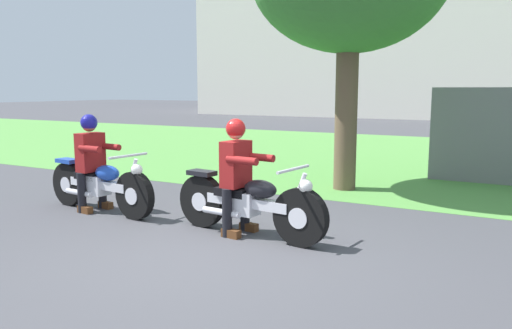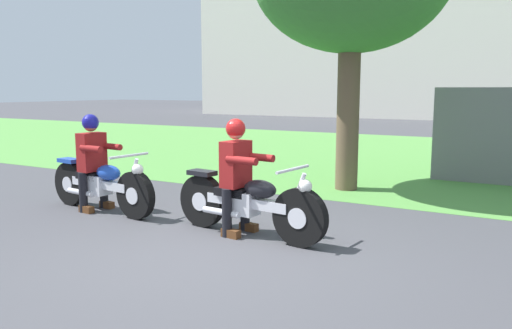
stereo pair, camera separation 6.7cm
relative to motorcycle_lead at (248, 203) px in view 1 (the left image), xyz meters
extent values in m
plane|color=#424247|center=(0.06, -0.85, -0.41)|extent=(120.00, 120.00, 0.00)
cube|color=#549342|center=(0.06, 8.35, -0.40)|extent=(60.00, 12.00, 0.01)
cylinder|color=black|center=(0.72, -0.08, -0.07)|extent=(0.68, 0.19, 0.68)
cylinder|color=silver|center=(0.72, -0.08, -0.07)|extent=(0.25, 0.17, 0.24)
cylinder|color=black|center=(-0.73, 0.08, -0.07)|extent=(0.68, 0.19, 0.68)
cylinder|color=silver|center=(-0.73, 0.08, -0.07)|extent=(0.25, 0.17, 0.24)
cube|color=silver|center=(-0.01, 0.00, 0.01)|extent=(1.18, 0.27, 0.12)
cube|color=silver|center=(-0.06, 0.01, -0.01)|extent=(0.34, 0.27, 0.28)
ellipsoid|color=black|center=(0.17, -0.02, 0.19)|extent=(0.46, 0.29, 0.22)
cube|color=black|center=(-0.22, 0.03, 0.11)|extent=(0.46, 0.29, 0.10)
cube|color=black|center=(-0.73, 0.08, 0.30)|extent=(0.38, 0.24, 0.06)
cylinder|color=silver|center=(0.67, -0.07, 0.18)|extent=(0.26, 0.08, 0.53)
cylinder|color=silver|center=(0.62, -0.07, 0.47)|extent=(0.11, 0.66, 0.04)
sphere|color=white|center=(0.78, -0.08, 0.29)|extent=(0.16, 0.16, 0.16)
cylinder|color=silver|center=(-0.32, -0.10, -0.13)|extent=(0.56, 0.14, 0.08)
cylinder|color=black|center=(-0.16, 0.20, -0.11)|extent=(0.12, 0.12, 0.59)
cube|color=#593319|center=(-0.11, 0.20, -0.36)|extent=(0.25, 0.13, 0.10)
cylinder|color=black|center=(-0.20, -0.16, -0.11)|extent=(0.12, 0.12, 0.59)
cube|color=#593319|center=(-0.14, -0.16, -0.36)|extent=(0.25, 0.13, 0.10)
cube|color=maroon|center=(-0.18, 0.02, 0.46)|extent=(0.26, 0.40, 0.56)
cylinder|color=maroon|center=(0.05, 0.17, 0.54)|extent=(0.43, 0.14, 0.09)
cylinder|color=maroon|center=(0.02, -0.17, 0.54)|extent=(0.43, 0.14, 0.09)
sphere|color=#D8A884|center=(-0.18, 0.02, 0.86)|extent=(0.20, 0.20, 0.20)
sphere|color=#B21919|center=(-0.18, 0.02, 0.89)|extent=(0.24, 0.24, 0.24)
cylinder|color=black|center=(-1.75, -0.06, -0.08)|extent=(0.67, 0.19, 0.66)
cylinder|color=silver|center=(-1.75, -0.06, -0.08)|extent=(0.24, 0.16, 0.23)
cylinder|color=black|center=(-3.22, 0.10, -0.08)|extent=(0.67, 0.19, 0.66)
cylinder|color=silver|center=(-3.22, 0.10, -0.08)|extent=(0.24, 0.16, 0.23)
cube|color=silver|center=(-2.49, 0.02, 0.00)|extent=(1.19, 0.27, 0.12)
cube|color=silver|center=(-2.54, 0.03, -0.02)|extent=(0.34, 0.27, 0.28)
ellipsoid|color=#1E47B2|center=(-2.31, 0.00, 0.18)|extent=(0.46, 0.29, 0.22)
cube|color=black|center=(-2.71, 0.05, 0.10)|extent=(0.46, 0.29, 0.10)
cube|color=#1E47B2|center=(-3.22, 0.10, 0.28)|extent=(0.38, 0.24, 0.06)
cylinder|color=silver|center=(-1.80, -0.05, 0.17)|extent=(0.26, 0.08, 0.53)
cylinder|color=silver|center=(-1.85, -0.05, 0.46)|extent=(0.11, 0.66, 0.04)
sphere|color=white|center=(-1.69, -0.06, 0.28)|extent=(0.16, 0.16, 0.16)
cylinder|color=silver|center=(-2.80, -0.08, -0.14)|extent=(0.56, 0.14, 0.08)
cylinder|color=black|center=(-2.65, 0.22, -0.12)|extent=(0.12, 0.12, 0.58)
cube|color=#593319|center=(-2.59, 0.22, -0.36)|extent=(0.25, 0.13, 0.10)
cylinder|color=black|center=(-2.69, -0.14, -0.12)|extent=(0.12, 0.12, 0.58)
cube|color=#593319|center=(-2.63, -0.14, -0.36)|extent=(0.25, 0.13, 0.10)
cube|color=maroon|center=(-2.67, 0.04, 0.45)|extent=(0.26, 0.40, 0.56)
cylinder|color=maroon|center=(-2.43, 0.19, 0.53)|extent=(0.43, 0.14, 0.09)
cylinder|color=maroon|center=(-2.47, -0.15, 0.53)|extent=(0.43, 0.14, 0.09)
sphere|color=#996B4C|center=(-2.67, 0.04, 0.85)|extent=(0.20, 0.20, 0.20)
sphere|color=navy|center=(-2.67, 0.04, 0.88)|extent=(0.24, 0.24, 0.24)
cylinder|color=brown|center=(0.03, 3.38, 0.86)|extent=(0.39, 0.39, 2.54)
camera|label=1|loc=(3.00, -5.21, 1.36)|focal=35.85mm
camera|label=2|loc=(3.06, -5.18, 1.36)|focal=35.85mm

